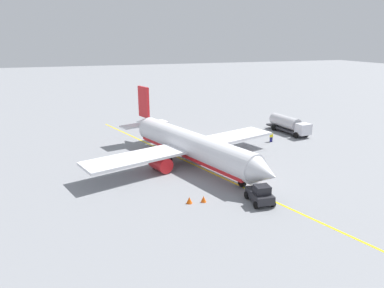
# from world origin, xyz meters

# --- Properties ---
(ground_plane) EXTENTS (400.00, 400.00, 0.00)m
(ground_plane) POSITION_xyz_m (0.00, 0.00, 0.00)
(ground_plane) COLOR gray
(airplane) EXTENTS (31.67, 31.03, 9.72)m
(airplane) POSITION_xyz_m (-0.47, -0.15, 2.68)
(airplane) COLOR white
(airplane) RESTS_ON ground
(fuel_tanker) EXTENTS (10.35, 3.80, 3.15)m
(fuel_tanker) POSITION_xyz_m (-10.43, 23.17, 1.72)
(fuel_tanker) COLOR #2D2D33
(fuel_tanker) RESTS_ON ground
(pushback_tug) EXTENTS (3.77, 2.60, 2.20)m
(pushback_tug) POSITION_xyz_m (14.40, 2.96, 1.01)
(pushback_tug) COLOR #232328
(pushback_tug) RESTS_ON ground
(refueling_worker) EXTENTS (0.52, 0.61, 1.71)m
(refueling_worker) POSITION_xyz_m (-6.20, 16.86, 0.82)
(refueling_worker) COLOR navy
(refueling_worker) RESTS_ON ground
(safety_cone_nose) EXTENTS (0.62, 0.62, 0.69)m
(safety_cone_nose) POSITION_xyz_m (12.16, -2.85, 0.35)
(safety_cone_nose) COLOR #F2590F
(safety_cone_nose) RESTS_ON ground
(safety_cone_wingtip) EXTENTS (0.67, 0.67, 0.75)m
(safety_cone_wingtip) POSITION_xyz_m (11.95, -4.45, 0.37)
(safety_cone_wingtip) COLOR #F2590F
(safety_cone_wingtip) RESTS_ON ground
(taxi_line_marking) EXTENTS (58.38, 18.78, 0.01)m
(taxi_line_marking) POSITION_xyz_m (0.00, 0.00, 0.01)
(taxi_line_marking) COLOR yellow
(taxi_line_marking) RESTS_ON ground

